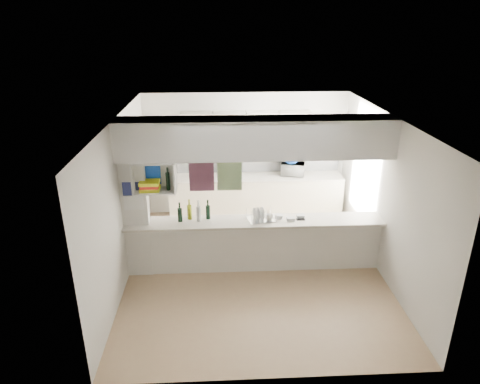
{
  "coord_description": "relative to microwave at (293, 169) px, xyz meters",
  "views": [
    {
      "loc": [
        -0.57,
        -6.24,
        3.97
      ],
      "look_at": [
        -0.22,
        0.5,
        1.22
      ],
      "focal_mm": 32.0,
      "sensor_mm": 36.0,
      "label": 1
    }
  ],
  "objects": [
    {
      "name": "wall_left",
      "position": [
        -3.07,
        -2.14,
        0.25
      ],
      "size": [
        0.0,
        4.8,
        4.8
      ],
      "primitive_type": "plane",
      "rotation": [
        1.57,
        0.0,
        1.57
      ],
      "color": "silver",
      "rests_on": "floor"
    },
    {
      "name": "plastic_tubs",
      "position": [
        -0.42,
        -2.1,
        -0.1
      ],
      "size": [
        0.48,
        0.21,
        0.06
      ],
      "color": "silver",
      "rests_on": "breakfast_bar"
    },
    {
      "name": "cubby_shelf",
      "position": [
        -2.54,
        -2.2,
        0.66
      ],
      "size": [
        0.65,
        0.35,
        0.5
      ],
      "color": "white",
      "rests_on": "bulkhead"
    },
    {
      "name": "servery_partition",
      "position": [
        -1.15,
        -2.13,
        0.61
      ],
      "size": [
        4.2,
        0.5,
        2.6
      ],
      "color": "silver",
      "rests_on": "floor"
    },
    {
      "name": "wine_bottles",
      "position": [
        -1.96,
        -2.07,
        -0.0
      ],
      "size": [
        0.52,
        0.15,
        0.36
      ],
      "color": "black",
      "rests_on": "breakfast_bar"
    },
    {
      "name": "dish_rack",
      "position": [
        -0.87,
        -2.11,
        -0.04
      ],
      "size": [
        0.5,
        0.41,
        0.23
      ],
      "rotation": [
        0.0,
        0.0,
        0.22
      ],
      "color": "silver",
      "rests_on": "breakfast_bar"
    },
    {
      "name": "ceiling",
      "position": [
        -0.97,
        -2.14,
        1.55
      ],
      "size": [
        4.8,
        4.8,
        0.0
      ],
      "primitive_type": "plane",
      "color": "white",
      "rests_on": "wall_back"
    },
    {
      "name": "floor",
      "position": [
        -0.97,
        -2.14,
        -1.05
      ],
      "size": [
        4.8,
        4.8,
        0.0
      ],
      "primitive_type": "plane",
      "color": "tan",
      "rests_on": "ground"
    },
    {
      "name": "microwave",
      "position": [
        0.0,
        0.0,
        0.0
      ],
      "size": [
        0.54,
        0.43,
        0.26
      ],
      "primitive_type": "imported",
      "rotation": [
        0.0,
        0.0,
        2.9
      ],
      "color": "white",
      "rests_on": "bench_top"
    },
    {
      "name": "cup",
      "position": [
        -0.74,
        -2.17,
        -0.07
      ],
      "size": [
        0.14,
        0.14,
        0.1
      ],
      "primitive_type": "imported",
      "rotation": [
        0.0,
        0.0,
        -0.08
      ],
      "color": "white",
      "rests_on": "dish_rack"
    },
    {
      "name": "utensil_jar",
      "position": [
        -1.46,
        0.01,
        -0.06
      ],
      "size": [
        0.11,
        0.11,
        0.15
      ],
      "primitive_type": "cylinder",
      "color": "black",
      "rests_on": "bench_top"
    },
    {
      "name": "knife_block",
      "position": [
        -1.3,
        0.04,
        -0.03
      ],
      "size": [
        0.11,
        0.09,
        0.21
      ],
      "primitive_type": "cube",
      "rotation": [
        0.0,
        0.0,
        -0.01
      ],
      "color": "brown",
      "rests_on": "bench_top"
    },
    {
      "name": "wall_back",
      "position": [
        -0.97,
        0.26,
        0.25
      ],
      "size": [
        4.2,
        0.0,
        4.2
      ],
      "primitive_type": "plane",
      "rotation": [
        1.57,
        0.0,
        0.0
      ],
      "color": "silver",
      "rests_on": "floor"
    },
    {
      "name": "kitchen_run",
      "position": [
        -0.81,
        0.0,
        -0.23
      ],
      "size": [
        3.6,
        0.63,
        2.24
      ],
      "color": "#E9E3C6",
      "rests_on": "floor"
    },
    {
      "name": "bowl",
      "position": [
        -0.05,
        -0.02,
        0.17
      ],
      "size": [
        0.28,
        0.28,
        0.07
      ],
      "primitive_type": "imported",
      "color": "#0E3C9B",
      "rests_on": "microwave"
    },
    {
      "name": "wall_right",
      "position": [
        1.13,
        -2.14,
        0.25
      ],
      "size": [
        0.0,
        4.8,
        4.8
      ],
      "primitive_type": "plane",
      "rotation": [
        1.57,
        0.0,
        -1.57
      ],
      "color": "silver",
      "rests_on": "floor"
    }
  ]
}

